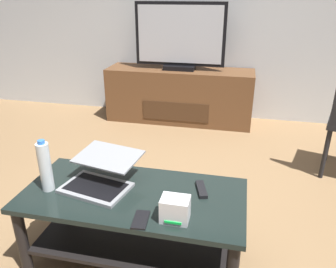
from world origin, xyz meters
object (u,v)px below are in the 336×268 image
at_px(coffee_table, 134,214).
at_px(tv_remote, 201,189).
at_px(media_cabinet, 179,95).
at_px(router_box, 175,209).
at_px(cell_phone, 141,220).
at_px(television, 180,38).
at_px(water_bottle_near, 45,167).
at_px(laptop, 101,175).

xyz_separation_m(coffee_table, tv_remote, (0.36, 0.10, 0.15)).
distance_m(media_cabinet, router_box, 2.57).
relative_size(media_cabinet, cell_phone, 12.30).
distance_m(television, tv_remote, 2.35).
bearing_deg(water_bottle_near, television, 83.26).
height_order(laptop, tv_remote, laptop).
relative_size(router_box, tv_remote, 0.85).
height_order(television, cell_phone, television).
xyz_separation_m(television, router_box, (0.46, -2.50, -0.47)).
relative_size(coffee_table, laptop, 2.71).
relative_size(coffee_table, cell_phone, 8.70).
relative_size(laptop, router_box, 3.30).
bearing_deg(media_cabinet, television, -90.00).
relative_size(coffee_table, router_box, 8.94).
bearing_deg(laptop, media_cabinet, 89.66).
height_order(television, water_bottle_near, television).
xyz_separation_m(router_box, tv_remote, (0.09, 0.28, -0.05)).
height_order(media_cabinet, laptop, media_cabinet).
bearing_deg(router_box, water_bottle_near, 171.60).
distance_m(coffee_table, cell_phone, 0.29).
distance_m(television, laptop, 2.33).
bearing_deg(media_cabinet, router_box, -79.67).
xyz_separation_m(coffee_table, laptop, (-0.20, 0.05, 0.20)).
xyz_separation_m(laptop, water_bottle_near, (-0.27, -0.11, 0.08)).
bearing_deg(cell_phone, media_cabinet, 91.10).
relative_size(television, water_bottle_near, 3.43).
bearing_deg(cell_phone, tv_remote, 46.38).
bearing_deg(coffee_table, tv_remote, 15.93).
bearing_deg(coffee_table, media_cabinet, 94.61).
relative_size(water_bottle_near, tv_remote, 1.87).
bearing_deg(router_box, media_cabinet, 100.33).
height_order(router_box, water_bottle_near, water_bottle_near).
height_order(coffee_table, tv_remote, tv_remote).
xyz_separation_m(cell_phone, tv_remote, (0.25, 0.32, 0.01)).
bearing_deg(coffee_table, cell_phone, -63.04).
distance_m(television, router_box, 2.58).
bearing_deg(coffee_table, laptop, 167.23).
distance_m(coffee_table, laptop, 0.29).
height_order(cell_phone, tv_remote, tv_remote).
height_order(coffee_table, cell_phone, cell_phone).
bearing_deg(television, media_cabinet, 90.00).
bearing_deg(water_bottle_near, coffee_table, 7.77).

